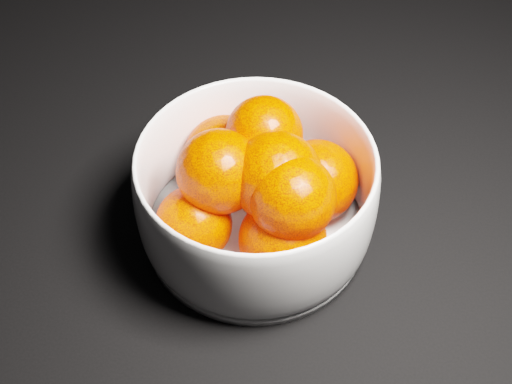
# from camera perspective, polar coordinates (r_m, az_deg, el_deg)

# --- Properties ---
(bowl) EXTENTS (0.20, 0.20, 0.10)m
(bowl) POSITION_cam_1_polar(r_m,az_deg,el_deg) (0.60, -0.00, -0.31)
(bowl) COLOR white
(bowl) RESTS_ON ground
(orange_pile) EXTENTS (0.16, 0.16, 0.11)m
(orange_pile) POSITION_cam_1_polar(r_m,az_deg,el_deg) (0.59, 0.41, 0.64)
(orange_pile) COLOR #F83000
(orange_pile) RESTS_ON bowl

